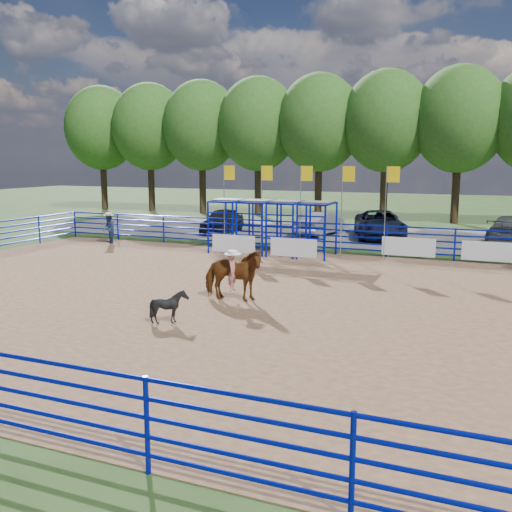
{
  "coord_description": "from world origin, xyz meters",
  "views": [
    {
      "loc": [
        7.39,
        -16.5,
        4.56
      ],
      "look_at": [
        0.16,
        1.0,
        1.3
      ],
      "focal_mm": 40.0,
      "sensor_mm": 36.0,
      "label": 1
    }
  ],
  "objects_px": {
    "car_a": "(222,221)",
    "car_b": "(320,223)",
    "car_c": "(380,224)",
    "calf": "(169,306)",
    "horse_and_rider": "(233,273)",
    "spectator_cowboy": "(109,228)"
  },
  "relations": [
    {
      "from": "spectator_cowboy",
      "to": "car_b",
      "type": "bearing_deg",
      "value": 38.97
    },
    {
      "from": "horse_and_rider",
      "to": "calf",
      "type": "xyz_separation_m",
      "value": [
        -0.57,
        -2.98,
        -0.43
      ]
    },
    {
      "from": "horse_and_rider",
      "to": "spectator_cowboy",
      "type": "bearing_deg",
      "value": 142.26
    },
    {
      "from": "horse_and_rider",
      "to": "car_a",
      "type": "height_order",
      "value": "horse_and_rider"
    },
    {
      "from": "horse_and_rider",
      "to": "car_b",
      "type": "relative_size",
      "value": 0.53
    },
    {
      "from": "spectator_cowboy",
      "to": "car_a",
      "type": "relative_size",
      "value": 0.37
    },
    {
      "from": "calf",
      "to": "spectator_cowboy",
      "type": "distance_m",
      "value": 16.0
    },
    {
      "from": "calf",
      "to": "horse_and_rider",
      "type": "bearing_deg",
      "value": 0.95
    },
    {
      "from": "horse_and_rider",
      "to": "car_b",
      "type": "bearing_deg",
      "value": 96.53
    },
    {
      "from": "car_c",
      "to": "calf",
      "type": "bearing_deg",
      "value": -112.65
    },
    {
      "from": "car_b",
      "to": "horse_and_rider",
      "type": "bearing_deg",
      "value": 105.54
    },
    {
      "from": "horse_and_rider",
      "to": "car_c",
      "type": "bearing_deg",
      "value": 84.4
    },
    {
      "from": "car_a",
      "to": "car_c",
      "type": "distance_m",
      "value": 9.52
    },
    {
      "from": "spectator_cowboy",
      "to": "horse_and_rider",
      "type": "bearing_deg",
      "value": -37.74
    },
    {
      "from": "car_a",
      "to": "car_b",
      "type": "relative_size",
      "value": 1.02
    },
    {
      "from": "spectator_cowboy",
      "to": "car_c",
      "type": "height_order",
      "value": "spectator_cowboy"
    },
    {
      "from": "calf",
      "to": "car_a",
      "type": "xyz_separation_m",
      "value": [
        -7.22,
        18.31,
        0.26
      ]
    },
    {
      "from": "car_c",
      "to": "horse_and_rider",
      "type": "bearing_deg",
      "value": -111.84
    },
    {
      "from": "spectator_cowboy",
      "to": "car_b",
      "type": "xyz_separation_m",
      "value": [
        9.5,
        7.68,
        -0.13
      ]
    },
    {
      "from": "horse_and_rider",
      "to": "car_c",
      "type": "distance_m",
      "value": 16.76
    },
    {
      "from": "calf",
      "to": "car_c",
      "type": "relative_size",
      "value": 0.17
    },
    {
      "from": "car_b",
      "to": "car_a",
      "type": "bearing_deg",
      "value": 20.14
    }
  ]
}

